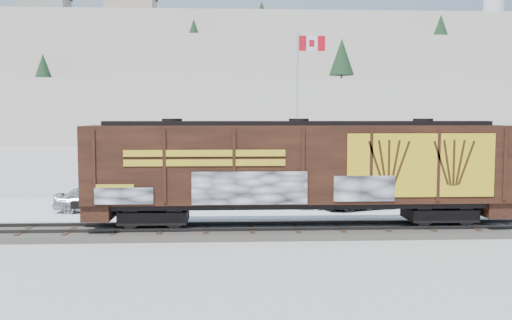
{
  "coord_description": "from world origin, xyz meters",
  "views": [
    {
      "loc": [
        -1.03,
        -25.42,
        5.31
      ],
      "look_at": [
        0.37,
        3.0,
        3.12
      ],
      "focal_mm": 40.0,
      "sensor_mm": 36.0,
      "label": 1
    }
  ],
  "objects": [
    {
      "name": "flagpole",
      "position": [
        3.69,
        12.47,
        3.95
      ],
      "size": [
        2.3,
        0.9,
        10.82
      ],
      "color": "silver",
      "rests_on": "ground"
    },
    {
      "name": "ground",
      "position": [
        0.0,
        0.0,
        0.0
      ],
      "size": [
        500.0,
        500.0,
        0.0
      ],
      "primitive_type": "plane",
      "color": "white",
      "rests_on": "ground"
    },
    {
      "name": "hopper_railcar",
      "position": [
        2.14,
        -0.01,
        3.03
      ],
      "size": [
        18.84,
        3.06,
        4.67
      ],
      "color": "black",
      "rests_on": "rail_track"
    },
    {
      "name": "hillside",
      "position": [
        -0.05,
        139.79,
        14.37
      ],
      "size": [
        360.0,
        110.0,
        93.0
      ],
      "color": "white",
      "rests_on": "ground"
    },
    {
      "name": "car_silver",
      "position": [
        -8.46,
        6.17,
        0.75
      ],
      "size": [
        4.27,
        1.87,
        1.43
      ],
      "primitive_type": "imported",
      "rotation": [
        0.0,
        0.0,
        1.53
      ],
      "color": "#AFB2B7",
      "rests_on": "parking_strip"
    },
    {
      "name": "parking_strip",
      "position": [
        0.0,
        7.5,
        0.01
      ],
      "size": [
        40.0,
        8.0,
        0.03
      ],
      "primitive_type": "cube",
      "color": "white",
      "rests_on": "ground"
    },
    {
      "name": "rail_track",
      "position": [
        0.0,
        0.0,
        0.15
      ],
      "size": [
        50.0,
        3.4,
        0.43
      ],
      "color": "#59544C",
      "rests_on": "ground"
    },
    {
      "name": "car_white",
      "position": [
        5.41,
        6.84,
        0.88
      ],
      "size": [
        5.18,
        1.87,
        1.7
      ],
      "primitive_type": "imported",
      "rotation": [
        0.0,
        0.0,
        1.58
      ],
      "color": "silver",
      "rests_on": "parking_strip"
    },
    {
      "name": "car_dark",
      "position": [
        6.61,
        6.51,
        0.74
      ],
      "size": [
        5.28,
        3.51,
        1.42
      ],
      "primitive_type": "imported",
      "rotation": [
        0.0,
        0.0,
        1.91
      ],
      "color": "black",
      "rests_on": "parking_strip"
    }
  ]
}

